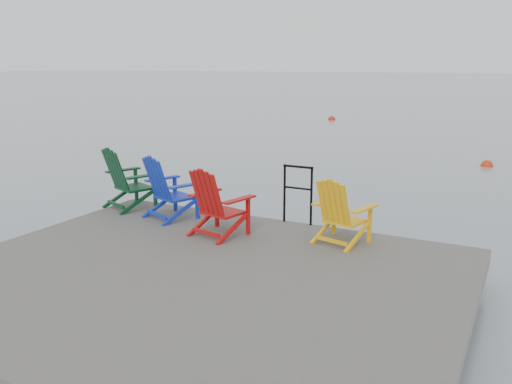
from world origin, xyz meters
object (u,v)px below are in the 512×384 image
at_px(chair_blue, 168,187).
at_px(handrail, 298,189).
at_px(chair_green, 127,178).
at_px(buoy_b, 332,120).
at_px(buoy_a, 487,166).
at_px(chair_yellow, 340,211).
at_px(chair_red, 217,202).

bearing_deg(chair_blue, handrail, 40.36).
height_order(chair_green, buoy_b, chair_green).
relative_size(handrail, buoy_a, 2.54).
bearing_deg(handrail, chair_yellow, -35.14).
bearing_deg(buoy_a, handrail, -101.80).
bearing_deg(chair_blue, chair_green, -170.01).
relative_size(chair_blue, chair_red, 1.02).
xyz_separation_m(handrail, chair_red, (-0.77, -1.09, -0.05)).
bearing_deg(buoy_b, chair_yellow, -70.29).
distance_m(chair_yellow, buoy_a, 10.15).
distance_m(buoy_a, buoy_b, 13.72).
distance_m(chair_green, chair_blue, 1.00).
bearing_deg(chair_green, chair_blue, 10.39).
relative_size(chair_yellow, buoy_b, 2.27).
relative_size(chair_green, buoy_a, 2.90).
height_order(chair_blue, buoy_a, chair_blue).
height_order(chair_blue, chair_yellow, chair_blue).
distance_m(chair_yellow, buoy_b, 22.11).
bearing_deg(chair_red, handrail, 67.22).
height_order(handrail, chair_blue, chair_blue).
height_order(handrail, buoy_a, handrail).
relative_size(chair_blue, chair_yellow, 1.10).
relative_size(chair_red, chair_yellow, 1.08).
height_order(chair_green, chair_blue, chair_green).
relative_size(chair_red, buoy_a, 2.76).
bearing_deg(chair_green, buoy_b, 121.55).
distance_m(handrail, buoy_b, 21.24).
height_order(handrail, chair_yellow, chair_yellow).
relative_size(handrail, chair_green, 0.88).
relative_size(chair_blue, buoy_a, 2.81).
distance_m(chair_blue, buoy_a, 10.86).
bearing_deg(chair_red, chair_blue, 172.51).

